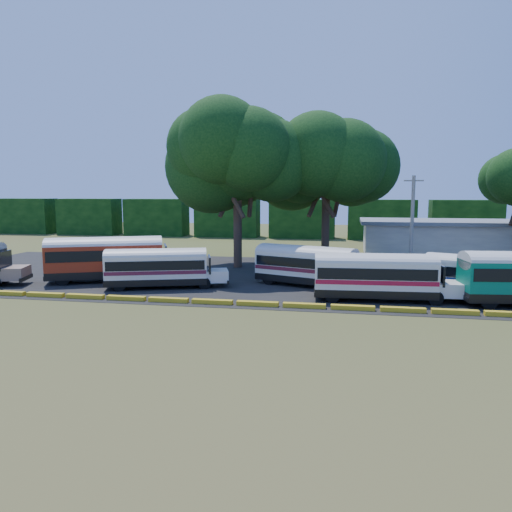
% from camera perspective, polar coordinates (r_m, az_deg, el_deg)
% --- Properties ---
extents(ground, '(160.00, 160.00, 0.00)m').
position_cam_1_polar(ground, '(31.47, -2.86, -6.03)').
color(ground, '#3C511B').
rests_on(ground, ground).
extents(asphalt_strip, '(64.00, 24.00, 0.02)m').
position_cam_1_polar(asphalt_strip, '(42.84, 2.16, -2.38)').
color(asphalt_strip, black).
rests_on(asphalt_strip, ground).
extents(curb, '(53.70, 0.45, 0.30)m').
position_cam_1_polar(curb, '(32.38, -2.45, -5.36)').
color(curb, '#C29416').
rests_on(curb, ground).
extents(terminal_building, '(19.00, 9.00, 4.00)m').
position_cam_1_polar(terminal_building, '(60.97, 20.78, 1.99)').
color(terminal_building, silver).
rests_on(terminal_building, ground).
extents(treeline_backdrop, '(130.00, 4.00, 6.00)m').
position_cam_1_polar(treeline_backdrop, '(78.20, 5.31, 4.26)').
color(treeline_backdrop, black).
rests_on(treeline_backdrop, ground).
extents(bus_red, '(11.24, 6.95, 3.65)m').
position_cam_1_polar(bus_red, '(42.20, -16.50, 0.02)').
color(bus_red, black).
rests_on(bus_red, ground).
extents(bus_cream_west, '(9.44, 5.01, 3.02)m').
position_cam_1_polar(bus_cream_west, '(38.39, -11.01, -1.10)').
color(bus_cream_west, black).
rests_on(bus_cream_west, ground).
extents(bus_cream_east, '(9.77, 5.57, 3.14)m').
position_cam_1_polar(bus_cream_east, '(38.57, 6.01, -0.86)').
color(bus_cream_east, black).
rests_on(bus_cream_east, ground).
extents(bus_white_red, '(9.88, 3.03, 3.20)m').
position_cam_1_polar(bus_white_red, '(34.30, 13.76, -2.02)').
color(bus_white_red, black).
rests_on(bus_white_red, ground).
extents(bus_white_blue, '(9.15, 5.45, 2.95)m').
position_cam_1_polar(bus_white_blue, '(37.34, 24.66, -1.95)').
color(bus_white_blue, black).
rests_on(bus_white_blue, ground).
extents(tree_west, '(11.86, 11.86, 15.13)m').
position_cam_1_polar(tree_west, '(47.78, -2.15, 11.55)').
color(tree_west, '#3A271D').
rests_on(tree_west, ground).
extents(tree_center, '(10.81, 10.81, 14.47)m').
position_cam_1_polar(tree_center, '(51.22, 8.09, 10.89)').
color(tree_center, '#3A271D').
rests_on(tree_center, ground).
extents(utility_pole, '(1.60, 0.30, 8.60)m').
position_cam_1_polar(utility_pole, '(44.03, 17.40, 3.32)').
color(utility_pole, gray).
rests_on(utility_pole, ground).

